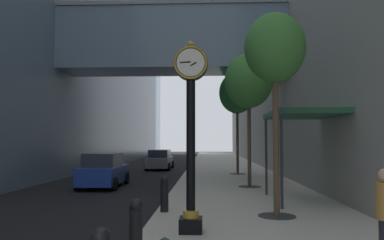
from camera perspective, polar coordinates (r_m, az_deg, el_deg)
The scene contains 11 objects.
ground_plane at distance 28.73m, azimuth -0.92°, elevation -7.89°, with size 110.00×110.00×0.00m, color black.
sidewalk_right at distance 31.71m, azimuth 5.20°, elevation -7.31°, with size 6.37×80.00×0.14m, color beige.
street_clock at distance 9.19m, azimuth -0.19°, elevation -0.88°, with size 0.84×0.55×4.69m.
bollard_second at distance 7.41m, azimuth -8.52°, elevation -15.79°, with size 0.26×0.26×1.11m.
bollard_fourth at distance 11.98m, azimuth -4.21°, elevation -10.97°, with size 0.26×0.26×1.11m.
street_tree_near at distance 11.73m, azimuth 12.45°, elevation 10.32°, with size 1.82×1.82×6.05m.
street_tree_mid_near at distance 18.69m, azimuth 8.60°, elevation 5.82°, with size 2.35×2.35×6.51m.
street_tree_mid_far at distance 25.75m, azimuth 6.87°, elevation 4.04°, with size 2.45×2.45×6.89m.
storefront_awning at distance 14.49m, azimuth 16.31°, elevation 0.64°, with size 2.40×3.60×3.30m.
car_grey_near at distance 31.47m, azimuth -4.88°, elevation -6.02°, with size 2.00×4.69×1.64m.
car_blue_mid at distance 19.76m, azimuth -13.25°, elevation -7.50°, with size 2.03×4.18×1.74m.
Camera 1 is at (1.63, -1.59, 2.34)m, focal length 35.16 mm.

